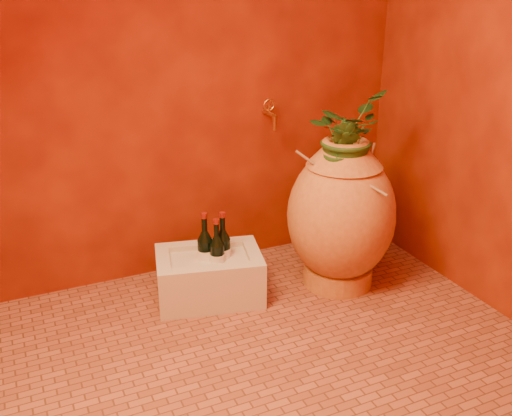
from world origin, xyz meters
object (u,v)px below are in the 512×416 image
stone_basin (209,277)px  wine_bottle_c (223,251)px  wine_bottle_a (217,256)px  wall_tap (270,113)px  wine_bottle_b (205,252)px  amphora (341,215)px

stone_basin → wine_bottle_c: bearing=0.6°
wine_bottle_a → wall_tap: size_ratio=2.01×
wine_bottle_a → wine_bottle_b: bearing=128.0°
amphora → stone_basin: 0.79m
amphora → wine_bottle_c: (-0.63, 0.15, -0.15)m
wall_tap → stone_basin: bearing=-147.6°
amphora → stone_basin: bearing=168.3°
amphora → wine_bottle_c: amphora is taller
stone_basin → wall_tap: bearing=32.4°
wine_bottle_a → wine_bottle_b: size_ratio=0.95×
wine_bottle_b → wine_bottle_c: bearing=-10.1°
stone_basin → wine_bottle_b: size_ratio=1.78×
stone_basin → wine_bottle_a: bearing=-49.9°
amphora → wine_bottle_b: 0.76m
wine_bottle_a → wine_bottle_c: size_ratio=0.96×
wine_bottle_c → amphora: bearing=-13.2°
wine_bottle_a → wall_tap: bearing=37.3°
wine_bottle_a → stone_basin: bearing=130.1°
stone_basin → wine_bottle_c: size_ratio=1.81×
wine_bottle_b → amphora: bearing=-12.8°
amphora → wine_bottle_c: 0.67m
stone_basin → wine_bottle_a: (0.03, -0.04, 0.14)m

